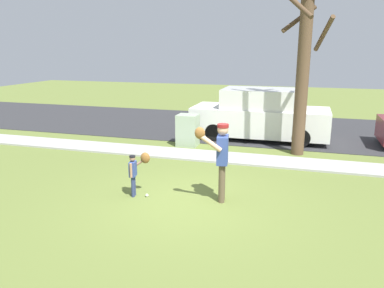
# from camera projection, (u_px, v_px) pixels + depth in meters

# --- Properties ---
(ground_plane) EXTENTS (48.00, 48.00, 0.00)m
(ground_plane) POSITION_uv_depth(u_px,v_px,m) (223.00, 159.00, 11.86)
(ground_plane) COLOR olive
(sidewalk_strip) EXTENTS (36.00, 1.20, 0.06)m
(sidewalk_strip) POSITION_uv_depth(u_px,v_px,m) (223.00, 157.00, 11.94)
(sidewalk_strip) COLOR #A3A39E
(sidewalk_strip) RESTS_ON ground
(road_surface) EXTENTS (36.00, 6.80, 0.02)m
(road_surface) POSITION_uv_depth(u_px,v_px,m) (248.00, 127.00, 16.59)
(road_surface) COLOR #2D2D30
(road_surface) RESTS_ON ground
(person_adult) EXTENTS (0.69, 0.73, 1.77)m
(person_adult) POSITION_uv_depth(u_px,v_px,m) (221.00, 154.00, 8.35)
(person_adult) COLOR brown
(person_adult) RESTS_ON ground
(person_child) EXTENTS (0.44, 0.44, 1.03)m
(person_child) POSITION_uv_depth(u_px,v_px,m) (136.00, 168.00, 8.77)
(person_child) COLOR navy
(person_child) RESTS_ON ground
(baseball) EXTENTS (0.07, 0.07, 0.07)m
(baseball) POSITION_uv_depth(u_px,v_px,m) (147.00, 195.00, 8.84)
(baseball) COLOR white
(baseball) RESTS_ON ground
(utility_cabinet) EXTENTS (0.71, 0.63, 1.11)m
(utility_cabinet) POSITION_uv_depth(u_px,v_px,m) (188.00, 130.00, 13.38)
(utility_cabinet) COLOR #9EB293
(utility_cabinet) RESTS_ON ground
(street_tree_near) EXTENTS (1.85, 1.89, 5.80)m
(street_tree_near) POSITION_uv_depth(u_px,v_px,m) (304.00, 58.00, 11.67)
(street_tree_near) COLOR brown
(street_tree_near) RESTS_ON ground
(parked_van_white) EXTENTS (5.00, 1.95, 1.88)m
(parked_van_white) POSITION_uv_depth(u_px,v_px,m) (260.00, 115.00, 14.27)
(parked_van_white) COLOR silver
(parked_van_white) RESTS_ON road_surface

